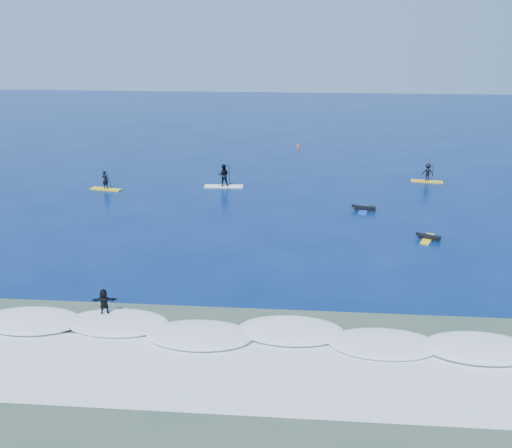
# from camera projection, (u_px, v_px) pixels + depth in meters

# --- Properties ---
(ground) EXTENTS (160.00, 160.00, 0.00)m
(ground) POSITION_uv_depth(u_px,v_px,m) (278.00, 251.00, 34.74)
(ground) COLOR #041B4A
(ground) RESTS_ON ground
(shallow_water) EXTENTS (90.00, 13.00, 0.01)m
(shallow_water) POSITION_uv_depth(u_px,v_px,m) (262.00, 391.00, 21.61)
(shallow_water) COLOR #374B3D
(shallow_water) RESTS_ON ground
(breaking_wave) EXTENTS (40.00, 6.00, 0.30)m
(breaking_wave) POSITION_uv_depth(u_px,v_px,m) (268.00, 336.00, 25.36)
(breaking_wave) COLOR white
(breaking_wave) RESTS_ON ground
(whitewater) EXTENTS (34.00, 5.00, 0.02)m
(whitewater) POSITION_uv_depth(u_px,v_px,m) (263.00, 376.00, 22.55)
(whitewater) COLOR silver
(whitewater) RESTS_ON ground
(sup_paddler_left) EXTENTS (2.71, 1.17, 1.84)m
(sup_paddler_left) POSITION_uv_depth(u_px,v_px,m) (106.00, 183.00, 46.96)
(sup_paddler_left) COLOR yellow
(sup_paddler_left) RESTS_ON ground
(sup_paddler_center) EXTENTS (3.26, 0.95, 2.27)m
(sup_paddler_center) POSITION_uv_depth(u_px,v_px,m) (224.00, 177.00, 47.65)
(sup_paddler_center) COLOR white
(sup_paddler_center) RESTS_ON ground
(sup_paddler_right) EXTENTS (2.73, 1.09, 1.87)m
(sup_paddler_right) POSITION_uv_depth(u_px,v_px,m) (428.00, 174.00, 49.16)
(sup_paddler_right) COLOR yellow
(sup_paddler_right) RESTS_ON ground
(prone_paddler_near) EXTENTS (1.52, 2.03, 0.42)m
(prone_paddler_near) POSITION_uv_depth(u_px,v_px,m) (428.00, 238.00, 36.41)
(prone_paddler_near) COLOR yellow
(prone_paddler_near) RESTS_ON ground
(prone_paddler_far) EXTENTS (1.77, 2.28, 0.46)m
(prone_paddler_far) POSITION_uv_depth(u_px,v_px,m) (364.00, 209.00, 41.92)
(prone_paddler_far) COLOR #183CB9
(prone_paddler_far) RESTS_ON ground
(wave_surfer) EXTENTS (1.94, 0.80, 1.36)m
(wave_surfer) POSITION_uv_depth(u_px,v_px,m) (104.00, 304.00, 26.60)
(wave_surfer) COLOR white
(wave_surfer) RESTS_ON breaking_wave
(marker_buoy) EXTENTS (0.26, 0.26, 0.63)m
(marker_buoy) POSITION_uv_depth(u_px,v_px,m) (298.00, 146.00, 61.88)
(marker_buoy) COLOR #FF4A16
(marker_buoy) RESTS_ON ground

